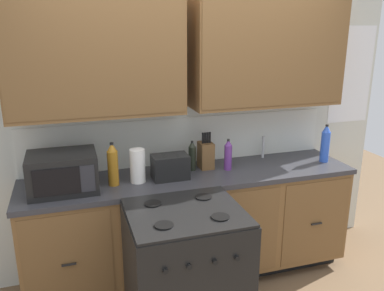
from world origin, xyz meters
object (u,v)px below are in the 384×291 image
bottle_blue (325,144)px  bottle_amber (113,165)px  microwave (63,172)px  toaster (170,167)px  stove_range (186,274)px  knife_block (206,155)px  bottle_dark (192,156)px  bottle_violet (228,155)px  paper_towel_roll (138,166)px

bottle_blue → bottle_amber: (-1.83, 0.01, -0.00)m
microwave → toaster: 0.80m
stove_range → knife_block: knife_block is taller
stove_range → toaster: toaster is taller
microwave → toaster: (0.80, 0.00, -0.04)m
microwave → stove_range: bearing=-38.5°
microwave → bottle_dark: microwave is taller
bottle_violet → stove_range: bearing=-131.0°
knife_block → paper_towel_roll: (-0.60, -0.14, 0.01)m
bottle_dark → paper_towel_roll: bearing=-164.9°
stove_range → bottle_dark: (0.28, 0.72, 0.59)m
knife_block → bottle_dark: size_ratio=1.24×
stove_range → toaster: bearing=84.8°
toaster → knife_block: knife_block is taller
bottle_dark → bottle_violet: bearing=-15.4°
microwave → bottle_dark: size_ratio=1.92×
stove_range → bottle_violet: size_ratio=3.63×
paper_towel_roll → bottle_dark: size_ratio=1.04×
paper_towel_roll → bottle_dark: paper_towel_roll is taller
stove_range → bottle_amber: bottle_amber is taller
stove_range → bottle_violet: bottle_violet is taller
paper_towel_roll → bottle_violet: bottle_violet is taller
stove_range → bottle_dark: bearing=69.2°
toaster → bottle_dark: size_ratio=1.12×
bottle_dark → bottle_blue: bearing=-6.9°
microwave → bottle_blue: 2.19m
toaster → bottle_blue: (1.39, -0.01, 0.07)m
knife_block → bottle_violet: bearing=-30.1°
microwave → bottle_amber: 0.36m
toaster → paper_towel_roll: 0.26m
stove_range → bottle_amber: bearing=123.1°
knife_block → bottle_dark: knife_block is taller
paper_towel_roll → bottle_amber: (-0.18, -0.01, 0.03)m
paper_towel_roll → bottle_dark: bearing=15.1°
stove_range → bottle_violet: 1.04m
stove_range → bottle_blue: bearing=21.9°
stove_range → microwave: bearing=141.5°
bottle_amber → stove_range: bearing=-56.9°
stove_range → microwave: microwave is taller
toaster → bottle_violet: (0.51, 0.05, 0.03)m
toaster → bottle_amber: bearing=-179.5°
bottle_violet → bottle_dark: bearing=164.6°
toaster → microwave: bearing=-179.8°
toaster → paper_towel_roll: bearing=179.4°
paper_towel_roll → bottle_blue: bearing=-0.5°
stove_range → toaster: 0.82m
microwave → bottle_amber: size_ratio=1.45×
stove_range → knife_block: bearing=61.6°
stove_range → paper_towel_roll: paper_towel_roll is taller
stove_range → knife_block: (0.40, 0.74, 0.58)m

